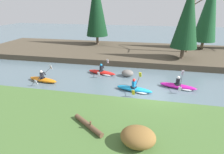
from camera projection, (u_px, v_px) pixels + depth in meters
name	position (u px, v px, depth m)	size (l,w,h in m)	color
ground_plane	(152.00, 96.00, 12.44)	(90.00, 90.00, 0.00)	slate
riverbank_near	(154.00, 149.00, 7.44)	(44.00, 7.47, 0.58)	#476B33
riverbank_far	(151.00, 53.00, 21.98)	(44.00, 10.11, 0.62)	#4C4233
conifer_tree_far_left	(96.00, 6.00, 23.47)	(3.03, 3.03, 9.21)	brown
conifer_tree_left	(188.00, 16.00, 17.24)	(2.70, 2.70, 7.47)	brown
conifer_tree_mid_left	(209.00, 8.00, 21.29)	(2.83, 2.83, 8.93)	#7A664C
bare_tree_upstream	(191.00, 22.00, 20.10)	(4.04, 3.99, 7.37)	brown
shrub_clump_nearest	(138.00, 137.00, 7.16)	(1.46, 1.22, 0.79)	brown
kayaker_lead	(179.00, 86.00, 13.42)	(2.79, 2.06, 1.20)	#C61999
kayaker_middle	(136.00, 89.00, 12.96)	(2.79, 2.06, 1.20)	#1993D6
kayaker_trailing	(103.00, 72.00, 16.16)	(2.79, 2.06, 1.20)	red
kayaker_far_back	(43.00, 79.00, 14.60)	(2.79, 2.06, 1.20)	orange
boulder_midstream	(127.00, 73.00, 15.67)	(1.06, 0.83, 0.60)	slate
driftwood_log	(88.00, 125.00, 8.30)	(1.78, 1.36, 0.44)	brown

